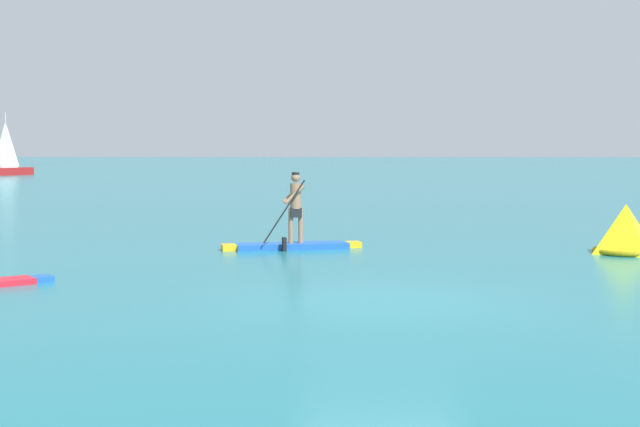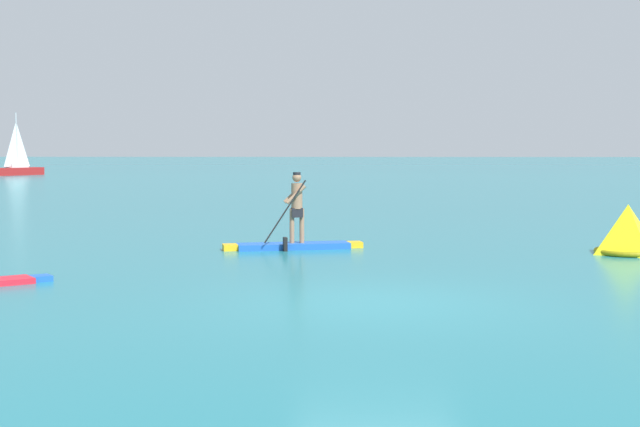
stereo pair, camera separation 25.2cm
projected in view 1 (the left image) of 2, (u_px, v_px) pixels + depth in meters
ground at (381, 302)px, 13.67m from camera, size 440.00×440.00×0.00m
paddleboarder_mid_center at (292, 235)px, 20.83m from camera, size 3.30×1.28×1.80m
race_marker_buoy at (626, 232)px, 19.90m from camera, size 1.49×1.49×1.11m
sailboat_left_horizon at (7, 167)px, 76.61m from camera, size 3.55×4.77×5.39m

